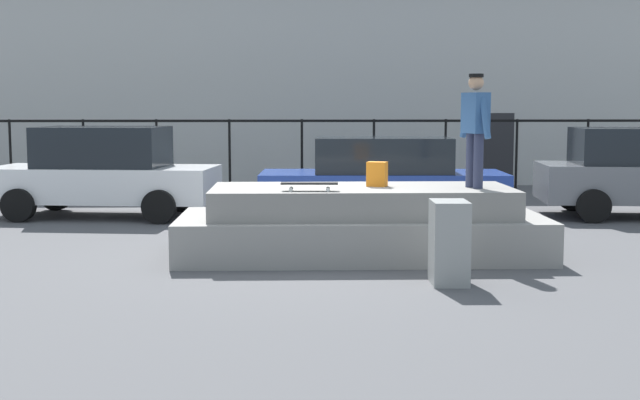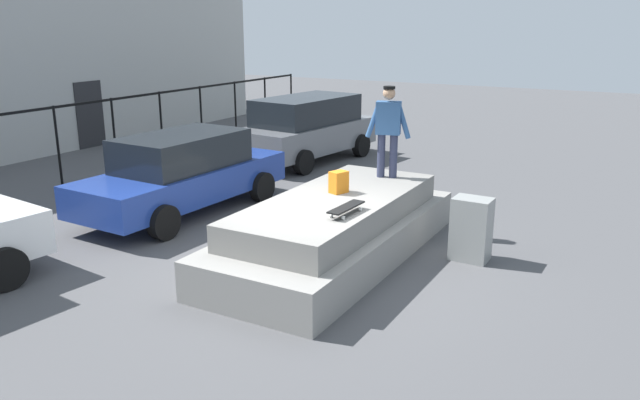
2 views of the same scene
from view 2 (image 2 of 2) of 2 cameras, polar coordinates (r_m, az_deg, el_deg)
The scene contains 8 objects.
ground_plane at distance 9.76m, azimuth -1.03°, elevation -6.53°, with size 60.00×60.00×0.00m, color #4C4C4F.
concrete_ledge at distance 10.22m, azimuth 1.49°, elevation -2.70°, with size 5.31×2.16×1.02m.
skateboarder at distance 11.21m, azimuth 6.23°, elevation 6.75°, with size 0.36×0.80×1.63m.
skateboard at distance 9.12m, azimuth 2.41°, elevation -0.69°, with size 0.80×0.26×0.12m.
backpack at distance 10.25m, azimuth 1.72°, elevation 1.65°, with size 0.28×0.20×0.36m, color orange.
car_blue_sedan_mid at distance 12.83m, azimuth -12.38°, elevation 2.47°, with size 4.73×2.13×1.60m.
car_grey_hatchback_far at distance 17.27m, azimuth -1.23°, elevation 6.64°, with size 4.56×2.46×1.77m.
utility_box at distance 10.35m, azimuth 13.62°, elevation -2.60°, with size 0.44×0.60×1.03m, color gray.
Camera 2 is at (-7.78, -4.56, 3.74)m, focal length 35.10 mm.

